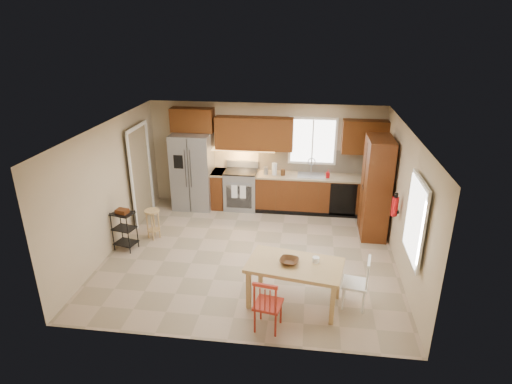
{
  "coord_description": "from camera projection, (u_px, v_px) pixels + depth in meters",
  "views": [
    {
      "loc": [
        1.04,
        -7.24,
        4.25
      ],
      "look_at": [
        0.04,
        0.4,
        1.15
      ],
      "focal_mm": 30.0,
      "sensor_mm": 36.0,
      "label": 1
    }
  ],
  "objects": [
    {
      "name": "window_right",
      "position": [
        416.0,
        220.0,
        6.45
      ],
      "size": [
        0.04,
        1.02,
        1.32
      ],
      "primitive_type": "cube",
      "color": "white",
      "rests_on": "wall_right"
    },
    {
      "name": "range_stove",
      "position": [
        241.0,
        190.0,
        10.28
      ],
      "size": [
        0.76,
        0.63,
        0.92
      ],
      "primitive_type": "cube",
      "color": "gray",
      "rests_on": "floor"
    },
    {
      "name": "upper_left_block",
      "position": [
        254.0,
        133.0,
        9.86
      ],
      "size": [
        1.8,
        0.35,
        0.75
      ],
      "primitive_type": "cube",
      "color": "#633210",
      "rests_on": "wall_back"
    },
    {
      "name": "paper_towel",
      "position": [
        274.0,
        169.0,
        9.93
      ],
      "size": [
        0.12,
        0.12,
        0.28
      ],
      "primitive_type": "cylinder",
      "color": "white",
      "rests_on": "base_cabinet_run"
    },
    {
      "name": "bar_stool",
      "position": [
        153.0,
        224.0,
        8.87
      ],
      "size": [
        0.36,
        0.36,
        0.63
      ],
      "primitive_type": null,
      "rotation": [
        0.0,
        0.0,
        0.17
      ],
      "color": "tan",
      "rests_on": "floor"
    },
    {
      "name": "base_cabinet_run",
      "position": [
        318.0,
        194.0,
        10.07
      ],
      "size": [
        2.92,
        0.6,
        0.9
      ],
      "primitive_type": "cube",
      "color": "#5B2C10",
      "rests_on": "floor"
    },
    {
      "name": "wall_left",
      "position": [
        110.0,
        188.0,
        8.23
      ],
      "size": [
        0.02,
        5.0,
        2.5
      ],
      "primitive_type": "cube",
      "color": "#CCB793",
      "rests_on": "ground"
    },
    {
      "name": "wall_back",
      "position": [
        265.0,
        155.0,
        10.2
      ],
      "size": [
        5.5,
        0.02,
        2.5
      ],
      "primitive_type": "cube",
      "color": "#CCB793",
      "rests_on": "ground"
    },
    {
      "name": "undercab_glow",
      "position": [
        241.0,
        150.0,
        10.02
      ],
      "size": [
        1.6,
        0.3,
        0.01
      ],
      "primitive_type": "cube",
      "color": "#FFBF66",
      "rests_on": "wall_back"
    },
    {
      "name": "canister_steel",
      "position": [
        266.0,
        171.0,
        9.97
      ],
      "size": [
        0.11,
        0.11,
        0.18
      ],
      "primitive_type": "cylinder",
      "color": "gray",
      "rests_on": "base_cabinet_run"
    },
    {
      "name": "fire_extinguisher",
      "position": [
        395.0,
        206.0,
        7.78
      ],
      "size": [
        0.12,
        0.12,
        0.36
      ],
      "primitive_type": "cylinder",
      "color": "#B40C10",
      "rests_on": "wall_right"
    },
    {
      "name": "base_cabinet_narrow",
      "position": [
        219.0,
        189.0,
        10.36
      ],
      "size": [
        0.3,
        0.6,
        0.9
      ],
      "primitive_type": "cube",
      "color": "#5B2C10",
      "rests_on": "floor"
    },
    {
      "name": "backsplash",
      "position": [
        320.0,
        161.0,
        10.06
      ],
      "size": [
        2.92,
        0.03,
        0.55
      ],
      "primitive_type": "cube",
      "color": "beige",
      "rests_on": "wall_back"
    },
    {
      "name": "sink",
      "position": [
        311.0,
        177.0,
        9.94
      ],
      "size": [
        0.62,
        0.46,
        0.16
      ],
      "primitive_type": "cube",
      "color": "gray",
      "rests_on": "base_cabinet_run"
    },
    {
      "name": "table_bowl",
      "position": [
        289.0,
        264.0,
        6.67
      ],
      "size": [
        0.34,
        0.34,
        0.07
      ],
      "primitive_type": "imported",
      "rotation": [
        0.0,
        0.0,
        -0.17
      ],
      "color": "#533116",
      "rests_on": "dining_table"
    },
    {
      "name": "utility_cart",
      "position": [
        125.0,
        230.0,
        8.41
      ],
      "size": [
        0.47,
        0.4,
        0.82
      ],
      "primitive_type": null,
      "rotation": [
        0.0,
        0.0,
        -0.23
      ],
      "color": "black",
      "rests_on": "floor"
    },
    {
      "name": "wall_front",
      "position": [
        224.0,
        267.0,
        5.6
      ],
      "size": [
        5.5,
        0.02,
        2.5
      ],
      "primitive_type": "cube",
      "color": "#CCB793",
      "rests_on": "ground"
    },
    {
      "name": "chair_red",
      "position": [
        268.0,
        303.0,
        6.21
      ],
      "size": [
        0.47,
        0.47,
        0.86
      ],
      "primitive_type": null,
      "rotation": [
        0.0,
        0.0,
        -0.17
      ],
      "color": "#A12718",
      "rests_on": "floor"
    },
    {
      "name": "table_jar",
      "position": [
        316.0,
        261.0,
        6.69
      ],
      "size": [
        0.12,
        0.12,
        0.12
      ],
      "primitive_type": "cylinder",
      "rotation": [
        0.0,
        0.0,
        -0.17
      ],
      "color": "white",
      "rests_on": "dining_table"
    },
    {
      "name": "upper_over_fridge",
      "position": [
        192.0,
        120.0,
        9.93
      ],
      "size": [
        1.0,
        0.35,
        0.55
      ],
      "primitive_type": "cube",
      "color": "#633210",
      "rests_on": "wall_back"
    },
    {
      "name": "dining_table",
      "position": [
        294.0,
        284.0,
        6.79
      ],
      "size": [
        1.59,
        1.06,
        0.71
      ],
      "primitive_type": null,
      "rotation": [
        0.0,
        0.0,
        -0.17
      ],
      "color": "tan",
      "rests_on": "floor"
    },
    {
      "name": "wall_right",
      "position": [
        404.0,
        202.0,
        7.58
      ],
      "size": [
        0.02,
        5.0,
        2.5
      ],
      "primitive_type": "cube",
      "color": "#CCB793",
      "rests_on": "ground"
    },
    {
      "name": "floor",
      "position": [
        251.0,
        254.0,
        8.37
      ],
      "size": [
        5.5,
        5.5,
        0.0
      ],
      "primitive_type": "plane",
      "color": "tan",
      "rests_on": "ground"
    },
    {
      "name": "chair_white",
      "position": [
        355.0,
        283.0,
        6.7
      ],
      "size": [
        0.47,
        0.47,
        0.86
      ],
      "primitive_type": null,
      "rotation": [
        0.0,
        0.0,
        1.4
      ],
      "color": "white",
      "rests_on": "floor"
    },
    {
      "name": "pantry",
      "position": [
        376.0,
        188.0,
        8.79
      ],
      "size": [
        0.5,
        0.95,
        2.1
      ],
      "primitive_type": "cube",
      "color": "#5B2C10",
      "rests_on": "floor"
    },
    {
      "name": "soap_bottle",
      "position": [
        328.0,
        174.0,
        9.75
      ],
      "size": [
        0.09,
        0.09,
        0.19
      ],
      "primitive_type": "imported",
      "color": "#B40C10",
      "rests_on": "base_cabinet_run"
    },
    {
      "name": "refrigerator",
      "position": [
        193.0,
        171.0,
        10.19
      ],
      "size": [
        0.92,
        0.75,
        1.82
      ],
      "primitive_type": "cube",
      "color": "gray",
      "rests_on": "floor"
    },
    {
      "name": "doorway",
      "position": [
        140.0,
        175.0,
        9.49
      ],
      "size": [
        0.04,
        0.95,
        2.1
      ],
      "primitive_type": "cube",
      "color": "#8C7A59",
      "rests_on": "wall_left"
    },
    {
      "name": "canister_wood",
      "position": [
        283.0,
        173.0,
        9.91
      ],
      "size": [
        0.1,
        0.1,
        0.14
      ],
      "primitive_type": "cylinder",
      "color": "#533116",
      "rests_on": "base_cabinet_run"
    },
    {
      "name": "window_back",
      "position": [
        313.0,
        141.0,
        9.9
      ],
      "size": [
        1.12,
        0.04,
        1.12
      ],
      "primitive_type": "cube",
      "color": "white",
      "rests_on": "wall_back"
    },
    {
      "name": "dishwasher",
      "position": [
        343.0,
        200.0,
        9.74
      ],
      "size": [
        0.6,
        0.02,
        0.78
      ],
      "primitive_type": "cube",
      "color": "black",
      "rests_on": "floor"
    },
    {
      "name": "ceiling",
      "position": [
        250.0,
        129.0,
        7.44
      ],
      "size": [
        5.5,
        5.0,
        0.02
      ],
      "primitive_type": "cube",
      "color": "silver",
      "rests_on": "ground"
    },
    {
      "name": "upper_right_block",
      "position": [
        365.0,
        137.0,
        9.56
      ],
      "size": [
        1.0,
        0.35,
        0.75
      ],
      "primitive_type": "cube",
      "color": "#633210",
      "rests_on": "wall_back"
    }
  ]
}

